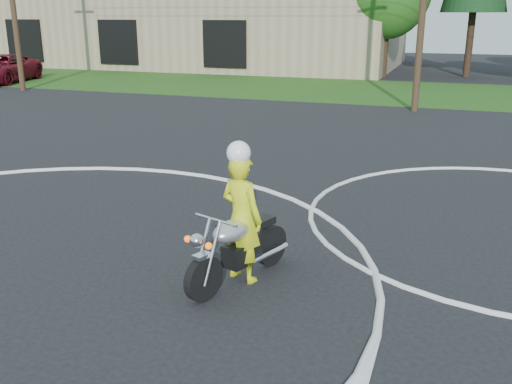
% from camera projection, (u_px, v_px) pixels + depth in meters
% --- Properties ---
extents(grass_strip, '(120.00, 10.00, 0.02)m').
position_uv_depth(grass_strip, '(328.00, 89.00, 30.63)').
color(grass_strip, '#1E4714').
rests_on(grass_strip, ground).
extents(course_markings, '(19.05, 19.05, 0.12)m').
position_uv_depth(course_markings, '(158.00, 253.00, 9.56)').
color(course_markings, silver).
rests_on(course_markings, ground).
extents(primary_motorcycle, '(1.05, 2.11, 1.15)m').
position_uv_depth(primary_motorcycle, '(238.00, 247.00, 8.38)').
color(primary_motorcycle, black).
rests_on(primary_motorcycle, ground).
extents(rider_primary_grp, '(0.82, 0.67, 2.14)m').
position_uv_depth(rider_primary_grp, '(241.00, 214.00, 8.36)').
color(rider_primary_grp, '#D2E217').
rests_on(rider_primary_grp, ground).
extents(pickup_grp, '(3.96, 6.24, 1.60)m').
position_uv_depth(pickup_grp, '(1.00, 69.00, 33.34)').
color(pickup_grp, '#5E0A19').
rests_on(pickup_grp, ground).
extents(warehouse, '(41.00, 17.00, 8.30)m').
position_uv_depth(warehouse, '(149.00, 10.00, 46.82)').
color(warehouse, tan).
rests_on(warehouse, ground).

